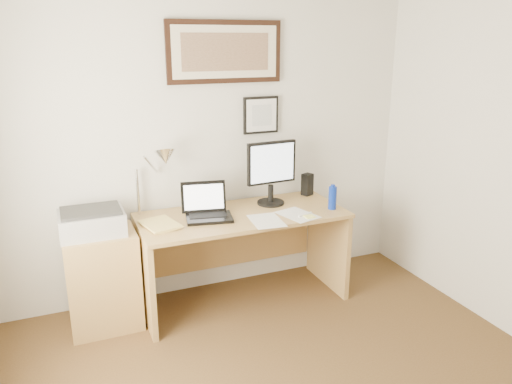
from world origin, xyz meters
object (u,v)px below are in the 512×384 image
printer (92,222)px  water_bottle (332,198)px  book (146,228)px  desk (239,238)px  lcd_monitor (271,170)px  laptop (207,210)px  side_cabinet (103,280)px

printer → water_bottle: bearing=-7.3°
book → desk: book is taller
water_bottle → lcd_monitor: bearing=143.5°
desk → printer: bearing=-178.9°
laptop → lcd_monitor: bearing=10.4°
desk → lcd_monitor: lcd_monitor is taller
book → printer: (-0.35, 0.12, 0.06)m
water_bottle → book: (-1.45, 0.12, -0.08)m
laptop → book: bearing=-171.3°
book → laptop: laptop is taller
side_cabinet → printer: bearing=157.5°
desk → lcd_monitor: (0.30, 0.04, 0.53)m
lcd_monitor → printer: 1.43m
laptop → side_cabinet: bearing=178.0°
side_cabinet → desk: bearing=1.9°
water_bottle → printer: water_bottle is taller
water_bottle → desk: (-0.70, 0.25, -0.33)m
side_cabinet → laptop: size_ratio=1.92×
laptop → lcd_monitor: 0.63m
water_bottle → desk: bearing=160.2°
side_cabinet → laptop: bearing=-2.0°
side_cabinet → book: book is taller
side_cabinet → desk: (1.07, 0.04, 0.15)m
book → laptop: (0.48, 0.07, 0.05)m
side_cabinet → desk: size_ratio=0.46×
laptop → printer: 0.83m
desk → laptop: (-0.28, -0.06, 0.29)m
lcd_monitor → printer: bearing=-177.4°
desk → printer: printer is taller
water_bottle → lcd_monitor: lcd_monitor is taller
lcd_monitor → desk: bearing=-172.0°
lcd_monitor → printer: (-1.41, -0.06, -0.22)m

